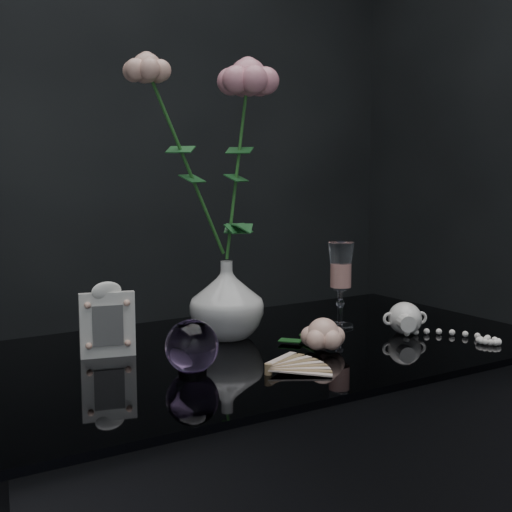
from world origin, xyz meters
TOP-DOWN VIEW (x-y plane):
  - vase at (-0.02, 0.14)m, footprint 0.16×0.16m
  - wine_glass at (0.22, 0.10)m, footprint 0.06×0.06m
  - picture_frame at (-0.25, 0.13)m, footprint 0.11×0.09m
  - paperweight at (-0.18, -0.03)m, footprint 0.10×0.10m
  - paper_fan at (-0.08, -0.10)m, footprint 0.23×0.20m
  - loose_rose at (0.08, -0.03)m, footprint 0.17×0.20m
  - pearl_jar at (0.29, -0.01)m, footprint 0.29×0.29m
  - roses at (-0.04, 0.15)m, footprint 0.29×0.12m

SIDE VIEW (x-z plane):
  - paper_fan at x=-0.08m, z-range 0.76..0.78m
  - loose_rose at x=0.08m, z-range 0.76..0.82m
  - pearl_jar at x=0.29m, z-range 0.76..0.83m
  - paperweight at x=-0.18m, z-range 0.76..0.85m
  - picture_frame at x=-0.25m, z-range 0.76..0.89m
  - vase at x=-0.02m, z-range 0.76..0.91m
  - wine_glass at x=0.22m, z-range 0.76..0.93m
  - roses at x=-0.04m, z-range 0.90..1.33m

